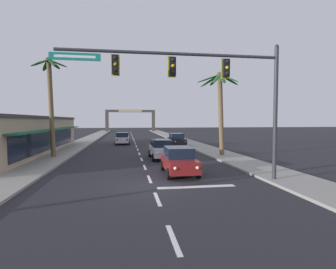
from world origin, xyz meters
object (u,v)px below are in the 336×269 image
sedan_third_in_queue (161,149)px  palm_left_second (50,93)px  sedan_lead_at_stop_bar (179,160)px  palm_right_second (220,99)px  sedan_oncoming_far (122,138)px  town_gateway_arch (130,118)px  sedan_parked_nearest_kerb (177,140)px  storefront_strip_left (12,135)px  traffic_signal_mast (207,80)px

sedan_third_in_queue → palm_left_second: bearing=169.8°
sedan_lead_at_stop_bar → palm_right_second: 10.16m
sedan_oncoming_far → sedan_third_in_queue: bearing=-76.6°
palm_right_second → town_gateway_arch: 56.64m
sedan_parked_nearest_kerb → town_gateway_arch: size_ratio=0.31×
sedan_third_in_queue → storefront_strip_left: bearing=160.4°
sedan_oncoming_far → palm_right_second: palm_right_second is taller
sedan_lead_at_stop_bar → storefront_strip_left: (-14.31, 11.81, 1.04)m
sedan_lead_at_stop_bar → sedan_parked_nearest_kerb: bearing=79.7°
storefront_strip_left → town_gateway_arch: 53.26m
sedan_third_in_queue → sedan_oncoming_far: 15.28m
traffic_signal_mast → sedan_third_in_queue: 10.73m
palm_right_second → town_gateway_arch: palm_right_second is taller
sedan_oncoming_far → town_gateway_arch: bearing=87.5°
traffic_signal_mast → town_gateway_arch: 66.46m
sedan_third_in_queue → traffic_signal_mast: bearing=-83.3°
sedan_parked_nearest_kerb → palm_left_second: (-12.98, -9.08, 4.88)m
storefront_strip_left → town_gateway_arch: bearing=76.6°
palm_right_second → town_gateway_arch: bearing=97.4°
town_gateway_arch → sedan_lead_at_stop_bar: bearing=-88.2°
traffic_signal_mast → sedan_oncoming_far: size_ratio=2.62×
sedan_parked_nearest_kerb → palm_right_second: (2.12, -10.20, 4.48)m
sedan_lead_at_stop_bar → town_gateway_arch: size_ratio=0.31×
sedan_third_in_queue → sedan_oncoming_far: size_ratio=1.00×
sedan_lead_at_stop_bar → storefront_strip_left: storefront_strip_left is taller
sedan_oncoming_far → sedan_parked_nearest_kerb: bearing=-30.2°
traffic_signal_mast → sedan_third_in_queue: (-1.13, 9.63, -4.58)m
sedan_parked_nearest_kerb → palm_left_second: bearing=-145.0°
sedan_parked_nearest_kerb → traffic_signal_mast: bearing=-96.4°
sedan_third_in_queue → sedan_parked_nearest_kerb: same height
traffic_signal_mast → palm_right_second: 11.15m
palm_left_second → storefront_strip_left: palm_left_second is taller
traffic_signal_mast → storefront_strip_left: size_ratio=0.47×
traffic_signal_mast → palm_left_second: bearing=133.3°
traffic_signal_mast → town_gateway_arch: traffic_signal_mast is taller
traffic_signal_mast → sedan_parked_nearest_kerb: size_ratio=2.62×
traffic_signal_mast → storefront_strip_left: bearing=136.1°
traffic_signal_mast → palm_left_second: size_ratio=1.32×
palm_left_second → town_gateway_arch: (7.82, 55.05, -1.52)m
traffic_signal_mast → sedan_oncoming_far: traffic_signal_mast is taller
storefront_strip_left → town_gateway_arch: (12.35, 51.75, 2.32)m
sedan_lead_at_stop_bar → sedan_oncoming_far: bearing=99.9°
sedan_parked_nearest_kerb → storefront_strip_left: bearing=-161.7°
palm_left_second → palm_right_second: palm_left_second is taller
sedan_lead_at_stop_bar → palm_right_second: size_ratio=0.57×
sedan_third_in_queue → town_gateway_arch: (-1.73, 56.76, 3.35)m
sedan_lead_at_stop_bar → town_gateway_arch: 63.68m
palm_right_second → storefront_strip_left: (-19.64, 4.41, -3.45)m
traffic_signal_mast → town_gateway_arch: (-2.86, 66.39, -1.23)m
sedan_lead_at_stop_bar → sedan_oncoming_far: (-3.77, 21.67, 0.00)m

